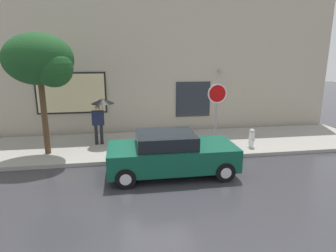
# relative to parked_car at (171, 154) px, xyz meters

# --- Properties ---
(ground_plane) EXTENTS (60.00, 60.00, 0.00)m
(ground_plane) POSITION_rel_parked_car_xyz_m (-0.48, 0.11, -0.72)
(ground_plane) COLOR #333338
(sidewalk) EXTENTS (20.00, 4.00, 0.15)m
(sidewalk) POSITION_rel_parked_car_xyz_m (-0.48, 3.11, -0.65)
(sidewalk) COLOR gray
(sidewalk) RESTS_ON ground
(building_facade) EXTENTS (20.00, 0.67, 7.00)m
(building_facade) POSITION_rel_parked_car_xyz_m (-0.51, 5.61, 2.76)
(building_facade) COLOR #B2A893
(building_facade) RESTS_ON ground
(parked_car) EXTENTS (4.24, 1.96, 1.45)m
(parked_car) POSITION_rel_parked_car_xyz_m (0.00, 0.00, 0.00)
(parked_car) COLOR #0F4C38
(parked_car) RESTS_ON ground
(fire_hydrant) EXTENTS (0.30, 0.44, 0.79)m
(fire_hydrant) POSITION_rel_parked_car_xyz_m (3.76, 1.89, -0.18)
(fire_hydrant) COLOR white
(fire_hydrant) RESTS_ON sidewalk
(pedestrian_with_umbrella) EXTENTS (0.97, 0.97, 2.00)m
(pedestrian_with_umbrella) POSITION_rel_parked_car_xyz_m (-2.44, 3.33, 1.00)
(pedestrian_with_umbrella) COLOR black
(pedestrian_with_umbrella) RESTS_ON sidewalk
(street_tree) EXTENTS (2.53, 2.15, 4.58)m
(street_tree) POSITION_rel_parked_car_xyz_m (-4.40, 2.36, 2.98)
(street_tree) COLOR #4C3823
(street_tree) RESTS_ON sidewalk
(stop_sign) EXTENTS (0.76, 0.10, 2.71)m
(stop_sign) POSITION_rel_parked_car_xyz_m (2.10, 1.68, 1.34)
(stop_sign) COLOR gray
(stop_sign) RESTS_ON sidewalk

